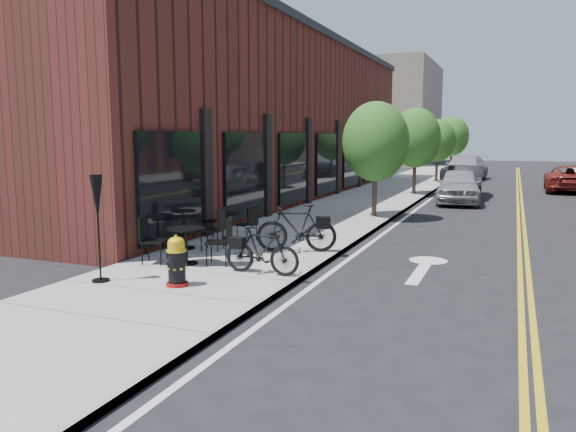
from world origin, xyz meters
The scene contains 19 objects.
ground centered at (0.00, 0.00, 0.00)m, with size 120.00×120.00×0.00m, color black.
sidewalk_near centered at (-2.00, 10.00, 0.06)m, with size 4.00×70.00×0.12m, color #9E9B93.
building_near centered at (-6.50, 14.00, 3.50)m, with size 5.00×28.00×7.00m, color #4A2117.
bg_building_left centered at (-8.00, 48.00, 5.00)m, with size 8.00×14.00×10.00m, color #726656.
tree_near_a centered at (-0.60, 9.00, 2.60)m, with size 2.20×2.20×3.81m.
tree_near_b centered at (-0.60, 17.00, 2.71)m, with size 2.30×2.30×3.98m.
tree_near_c centered at (-0.60, 25.00, 2.53)m, with size 2.10×2.10×3.67m.
tree_near_d centered at (-0.60, 33.00, 2.79)m, with size 2.40×2.40×4.11m.
fire_hydrant centered at (-1.83, -1.05, 0.56)m, with size 0.50×0.50×0.92m.
bicycle_left centered at (-0.91, 2.55, 0.68)m, with size 0.52×1.86×1.12m, color black.
bicycle_right centered at (-0.77, 0.30, 0.59)m, with size 0.44×1.56×0.94m, color black.
bistro_set_a centered at (-2.60, 0.49, 0.62)m, with size 1.91×0.99×1.00m.
bistro_set_b centered at (-3.50, 1.88, 0.63)m, with size 1.90×0.92×1.00m.
bistro_set_c centered at (-3.18, 3.52, 0.56)m, with size 1.66×0.84×0.87m.
patio_umbrella centered at (-3.31, -1.32, 1.54)m, with size 0.32×0.32×1.98m.
parked_car_a centered at (1.60, 14.94, 0.73)m, with size 1.72×4.29×1.46m, color #92959A.
parked_car_b centered at (1.60, 17.75, 0.71)m, with size 1.51×4.33×1.43m, color black.
parked_car_c centered at (0.80, 27.95, 0.78)m, with size 2.20×5.40×1.57m, color #9F9FA3.
parked_car_far centered at (6.30, 22.10, 0.67)m, with size 2.23×4.84×1.35m, color maroon.
Camera 1 is at (3.69, -9.41, 2.78)m, focal length 35.00 mm.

